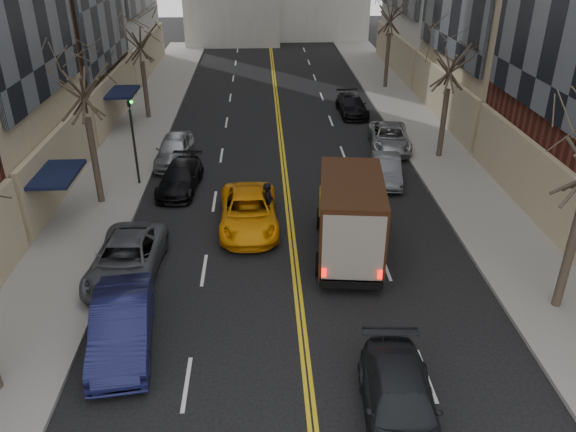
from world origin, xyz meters
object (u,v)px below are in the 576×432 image
object	(u,v)px
observer_sedan	(400,404)
pedestrian	(269,203)
ups_truck	(350,215)
taxi	(249,212)

from	to	relation	value
observer_sedan	pedestrian	world-z (taller)	pedestrian
ups_truck	observer_sedan	distance (m)	8.78
ups_truck	taxi	distance (m)	4.76
observer_sedan	taxi	distance (m)	11.84
ups_truck	taxi	world-z (taller)	ups_truck
ups_truck	pedestrian	size ratio (longest dim) A/B	3.35
observer_sedan	pedestrian	bearing A→B (deg)	109.79
ups_truck	taxi	bearing A→B (deg)	155.36
ups_truck	pedestrian	bearing A→B (deg)	144.81
observer_sedan	ups_truck	bearing A→B (deg)	94.76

